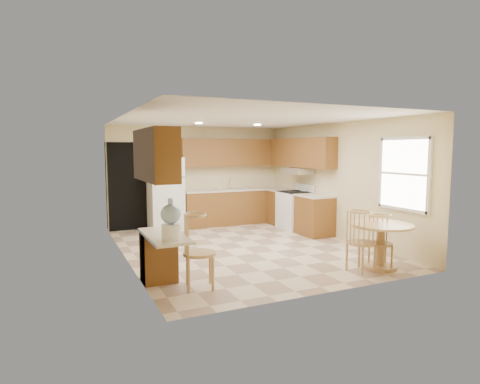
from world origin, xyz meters
name	(u,v)px	position (x,y,z in m)	size (l,w,h in m)	color
floor	(244,247)	(0.00, 0.00, 0.00)	(5.50, 5.50, 0.00)	beige
ceiling	(244,119)	(0.00, 0.00, 2.50)	(4.50, 5.50, 0.02)	white
wall_back	(198,176)	(0.00, 2.75, 1.25)	(4.50, 0.02, 2.50)	beige
wall_front	(333,201)	(0.00, -2.75, 1.25)	(4.50, 0.02, 2.50)	beige
wall_left	(125,189)	(-2.25, 0.00, 1.25)	(0.02, 5.50, 2.50)	beige
wall_right	(337,181)	(2.25, 0.00, 1.25)	(0.02, 5.50, 2.50)	beige
doorway	(129,186)	(-1.75, 2.73, 1.05)	(0.90, 0.02, 2.10)	black
base_cab_back	(234,207)	(0.88, 2.45, 0.43)	(2.75, 0.60, 0.87)	brown
counter_back	(234,190)	(0.88, 2.45, 0.89)	(2.75, 0.63, 0.04)	beige
base_cab_right_a	(282,208)	(1.95, 1.85, 0.43)	(0.60, 0.59, 0.87)	brown
counter_right_a	(282,190)	(1.95, 1.85, 0.89)	(0.63, 0.59, 0.04)	beige
base_cab_right_b	(314,216)	(1.95, 0.40, 0.43)	(0.60, 0.80, 0.87)	brown
counter_right_b	(315,196)	(1.95, 0.40, 0.89)	(0.63, 0.80, 0.04)	beige
upper_cab_back	(232,153)	(0.88, 2.58, 1.85)	(2.75, 0.33, 0.70)	brown
upper_cab_right	(301,153)	(2.08, 1.21, 1.85)	(0.33, 2.42, 0.70)	brown
upper_cab_left	(155,155)	(-2.08, -1.60, 1.85)	(0.33, 1.40, 0.70)	brown
sink	(233,189)	(0.85, 2.45, 0.91)	(0.78, 0.44, 0.01)	silver
range_hood	(298,171)	(2.00, 1.18, 1.42)	(0.50, 0.76, 0.14)	silver
desk_pedestal	(159,257)	(-2.00, -1.32, 0.36)	(0.48, 0.42, 0.72)	brown
desk_top	(165,236)	(-2.00, -1.70, 0.75)	(0.50, 1.20, 0.04)	beige
window	(404,174)	(2.23, -1.85, 1.50)	(0.06, 1.12, 1.30)	white
can_light_a	(199,123)	(-0.50, 1.20, 2.48)	(0.14, 0.14, 0.02)	white
can_light_b	(257,125)	(0.90, 1.20, 2.48)	(0.14, 0.14, 0.02)	white
refrigerator	(165,194)	(-0.95, 2.40, 0.87)	(0.77, 0.75, 1.75)	white
stove	(295,210)	(1.92, 1.18, 0.47)	(0.65, 0.76, 1.09)	white
dining_table	(381,239)	(1.40, -2.20, 0.48)	(1.00, 1.00, 0.74)	tan
chair_table_a	(365,236)	(1.02, -2.27, 0.59)	(0.43, 0.55, 0.96)	tan
chair_table_b	(385,238)	(1.40, -2.28, 0.53)	(0.38, 0.43, 0.87)	tan
chair_desk	(202,245)	(-1.55, -1.94, 0.63)	(0.46, 0.59, 1.03)	tan
water_crock	(171,221)	(-2.00, -2.04, 1.01)	(0.26, 0.26, 0.53)	white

